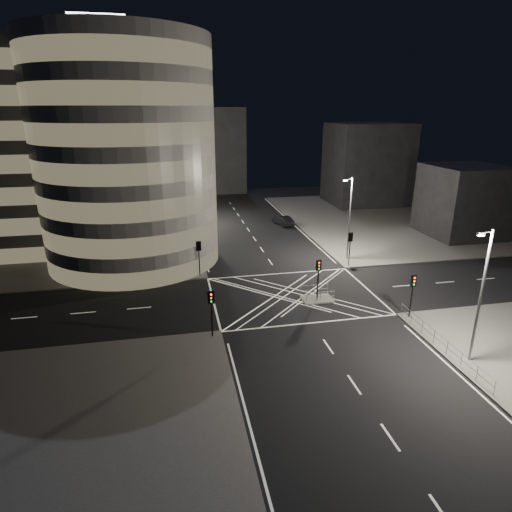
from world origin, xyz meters
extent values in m
plane|color=black|center=(0.00, 0.00, 0.00)|extent=(120.00, 120.00, 0.00)
cube|color=#504D4B|center=(-29.00, 27.00, 0.07)|extent=(42.00, 42.00, 0.15)
cube|color=#504D4B|center=(29.00, 27.00, 0.07)|extent=(42.00, 42.00, 0.15)
cube|color=slate|center=(2.00, -1.50, 0.07)|extent=(3.00, 2.00, 0.15)
cylinder|color=gray|center=(-16.00, 14.00, 12.65)|extent=(20.00, 20.00, 25.00)
cube|color=gray|center=(-26.00, 24.00, 12.65)|extent=(20.00, 18.00, 25.00)
cube|color=white|center=(-18.00, 16.00, 26.35)|extent=(6.00, 0.40, 2.00)
cube|color=black|center=(-18.00, 16.00, 25.45)|extent=(6.40, 0.50, 0.50)
cube|color=gray|center=(-22.00, 42.00, 11.15)|extent=(24.00, 16.00, 22.00)
cube|color=black|center=(26.00, 40.00, 7.65)|extent=(14.00, 12.00, 15.00)
cube|color=black|center=(30.00, 16.00, 5.15)|extent=(10.00, 10.00, 10.00)
cube|color=black|center=(-4.00, 58.00, 9.00)|extent=(18.00, 8.00, 18.00)
cylinder|color=black|center=(-10.50, 9.00, 1.62)|extent=(0.32, 0.32, 2.94)
ellipsoid|color=black|center=(-10.50, 9.00, 4.29)|extent=(4.36, 4.36, 5.01)
cylinder|color=black|center=(-10.50, 15.00, 1.75)|extent=(0.32, 0.32, 3.20)
ellipsoid|color=black|center=(-10.50, 15.00, 4.79)|extent=(5.23, 5.23, 6.02)
cylinder|color=black|center=(-10.50, 21.00, 1.68)|extent=(0.32, 0.32, 3.06)
ellipsoid|color=black|center=(-10.50, 21.00, 4.53)|extent=(4.79, 4.79, 5.51)
cylinder|color=black|center=(-10.50, 27.00, 2.16)|extent=(0.32, 0.32, 4.01)
ellipsoid|color=black|center=(-10.50, 27.00, 5.74)|extent=(5.74, 5.74, 6.60)
cylinder|color=black|center=(-10.50, 33.00, 1.48)|extent=(0.32, 0.32, 2.66)
ellipsoid|color=black|center=(-10.50, 33.00, 3.78)|extent=(3.52, 3.52, 4.05)
cylinder|color=black|center=(-8.80, 6.80, 1.65)|extent=(0.12, 0.12, 3.00)
cube|color=black|center=(-8.80, 6.80, 3.60)|extent=(0.28, 0.22, 0.90)
cube|color=black|center=(-8.80, 6.80, 3.60)|extent=(0.55, 0.04, 1.10)
cylinder|color=black|center=(-8.80, -6.80, 1.65)|extent=(0.12, 0.12, 3.00)
cube|color=black|center=(-8.80, -6.80, 3.60)|extent=(0.28, 0.22, 0.90)
cube|color=black|center=(-8.80, -6.80, 3.60)|extent=(0.55, 0.04, 1.10)
cylinder|color=black|center=(8.80, 6.80, 1.65)|extent=(0.12, 0.12, 3.00)
cube|color=black|center=(8.80, 6.80, 3.60)|extent=(0.28, 0.22, 0.90)
cube|color=black|center=(8.80, 6.80, 3.60)|extent=(0.55, 0.04, 1.10)
cylinder|color=black|center=(8.80, -6.80, 1.65)|extent=(0.12, 0.12, 3.00)
cube|color=black|center=(8.80, -6.80, 3.60)|extent=(0.28, 0.22, 0.90)
cube|color=black|center=(8.80, -6.80, 3.60)|extent=(0.55, 0.04, 1.10)
cylinder|color=black|center=(2.00, -1.50, 1.65)|extent=(0.12, 0.12, 3.00)
cube|color=black|center=(2.00, -1.50, 3.60)|extent=(0.28, 0.22, 0.90)
cube|color=black|center=(2.00, -1.50, 3.60)|extent=(0.55, 0.04, 1.10)
cylinder|color=slate|center=(-9.50, 12.00, 5.15)|extent=(0.20, 0.20, 10.00)
cylinder|color=slate|center=(-9.05, 12.00, 10.00)|extent=(0.90, 0.10, 0.10)
cube|color=slate|center=(-8.60, 12.00, 9.90)|extent=(0.50, 0.25, 0.18)
cube|color=white|center=(-8.60, 12.00, 9.79)|extent=(0.42, 0.20, 0.05)
cylinder|color=slate|center=(-9.50, 30.00, 5.15)|extent=(0.20, 0.20, 10.00)
cylinder|color=slate|center=(-9.05, 30.00, 10.00)|extent=(0.90, 0.10, 0.10)
cube|color=slate|center=(-8.60, 30.00, 9.90)|extent=(0.50, 0.25, 0.18)
cube|color=white|center=(-8.60, 30.00, 9.79)|extent=(0.42, 0.20, 0.05)
cylinder|color=slate|center=(9.50, 9.00, 5.15)|extent=(0.20, 0.20, 10.00)
cylinder|color=slate|center=(9.05, 9.00, 10.00)|extent=(0.90, 0.10, 0.10)
cube|color=slate|center=(8.60, 9.00, 9.90)|extent=(0.50, 0.25, 0.18)
cube|color=white|center=(8.60, 9.00, 9.79)|extent=(0.42, 0.20, 0.05)
cylinder|color=slate|center=(9.50, -14.00, 5.15)|extent=(0.20, 0.20, 10.00)
cylinder|color=slate|center=(9.05, -14.00, 10.00)|extent=(0.90, 0.10, 0.10)
cube|color=slate|center=(8.60, -14.00, 9.90)|extent=(0.50, 0.25, 0.18)
cube|color=white|center=(8.60, -14.00, 9.79)|extent=(0.42, 0.20, 0.05)
cube|color=slate|center=(8.30, -12.15, 0.70)|extent=(0.06, 11.70, 1.10)
cube|color=slate|center=(2.00, -2.40, 0.70)|extent=(2.80, 0.06, 1.10)
cube|color=slate|center=(2.00, -0.60, 0.70)|extent=(2.80, 0.06, 1.10)
imported|color=black|center=(5.98, 26.70, 0.75)|extent=(2.82, 4.80, 1.50)
camera|label=1|loc=(-11.38, -37.76, 17.75)|focal=30.00mm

